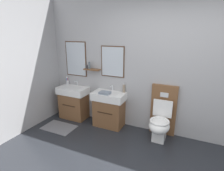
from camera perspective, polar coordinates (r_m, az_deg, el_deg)
The scene contains 10 objects.
wall_back at distance 3.55m, azimuth 18.13°, elevation 6.48°, with size 5.50×0.27×2.79m.
bath_mat at distance 4.15m, azimuth -16.07°, elevation -12.35°, with size 0.68×0.44×0.01m, color slate.
vanity_sink_left at distance 4.38m, azimuth -11.67°, elevation -4.92°, with size 0.68×0.43×0.74m.
tap_on_left_sink at distance 4.36m, azimuth -10.84°, elevation 0.92°, with size 0.03×0.13×0.11m.
vanity_sink_right at distance 3.94m, azimuth -0.87°, elevation -7.08°, with size 0.68×0.43×0.74m.
tap_on_right_sink at distance 3.91m, azimuth 0.05°, elevation -0.58°, with size 0.03×0.13×0.11m.
toilet at distance 3.62m, azimuth 14.97°, elevation -10.12°, with size 0.48×0.62×1.00m.
toothbrush_cup at distance 4.51m, azimuth -13.61°, elevation 1.07°, with size 0.07×0.07×0.19m.
soap_dispenser at distance 3.81m, azimuth 3.71°, elevation -0.88°, with size 0.06×0.06×0.20m.
folded_hand_towel at distance 3.72m, azimuth -2.21°, elevation -2.28°, with size 0.22×0.16×0.04m, color gray.
Camera 1 is at (0.40, -1.71, 1.96)m, focal length 29.54 mm.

